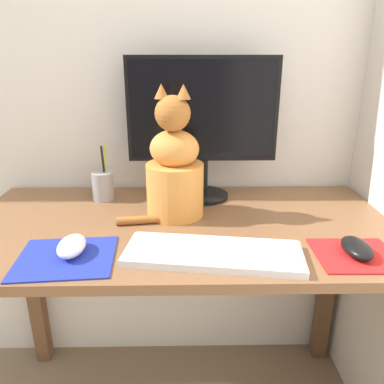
{
  "coord_description": "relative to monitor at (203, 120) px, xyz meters",
  "views": [
    {
      "loc": [
        0.02,
        -0.94,
        1.13
      ],
      "look_at": [
        0.03,
        -0.07,
        0.82
      ],
      "focal_mm": 35.0,
      "sensor_mm": 36.0,
      "label": 1
    }
  ],
  "objects": [
    {
      "name": "cat",
      "position": [
        -0.08,
        -0.15,
        -0.11
      ],
      "size": [
        0.26,
        0.19,
        0.37
      ],
      "rotation": [
        0.0,
        0.0,
        -0.23
      ],
      "color": "#D6893D",
      "rests_on": "desk"
    },
    {
      "name": "computer_mouse_left",
      "position": [
        -0.31,
        -0.38,
        -0.23
      ],
      "size": [
        0.06,
        0.1,
        0.04
      ],
      "color": "white",
      "rests_on": "mousepad_left"
    },
    {
      "name": "computer_mouse_right",
      "position": [
        0.34,
        -0.39,
        -0.23
      ],
      "size": [
        0.06,
        0.11,
        0.03
      ],
      "color": "black",
      "rests_on": "mousepad_right"
    },
    {
      "name": "wall_back",
      "position": [
        -0.07,
        0.13,
        0.3
      ],
      "size": [
        7.0,
        0.04,
        2.5
      ],
      "color": "silver",
      "rests_on": "ground_plane"
    },
    {
      "name": "desk",
      "position": [
        -0.07,
        -0.2,
        -0.36
      ],
      "size": [
        1.18,
        0.6,
        0.71
      ],
      "color": "brown",
      "rests_on": "ground_plane"
    },
    {
      "name": "monitor",
      "position": [
        0.0,
        0.0,
        0.0
      ],
      "size": [
        0.46,
        0.17,
        0.44
      ],
      "color": "black",
      "rests_on": "desk"
    },
    {
      "name": "keyboard",
      "position": [
        0.01,
        -0.39,
        -0.24
      ],
      "size": [
        0.42,
        0.2,
        0.02
      ],
      "rotation": [
        0.0,
        0.0,
        -0.14
      ],
      "color": "silver",
      "rests_on": "desk"
    },
    {
      "name": "mousepad_left",
      "position": [
        -0.32,
        -0.39,
        -0.25
      ],
      "size": [
        0.23,
        0.21,
        0.0
      ],
      "rotation": [
        0.0,
        0.0,
        0.08
      ],
      "color": "#1E2D9E",
      "rests_on": "desk"
    },
    {
      "name": "mousepad_right",
      "position": [
        0.34,
        -0.39,
        -0.25
      ],
      "size": [
        0.18,
        0.16,
        0.0
      ],
      "rotation": [
        0.0,
        0.0,
        -0.01
      ],
      "color": "red",
      "rests_on": "desk"
    },
    {
      "name": "pen_cup",
      "position": [
        -0.32,
        -0.02,
        -0.2
      ],
      "size": [
        0.07,
        0.07,
        0.18
      ],
      "color": "#99999E",
      "rests_on": "desk"
    }
  ]
}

